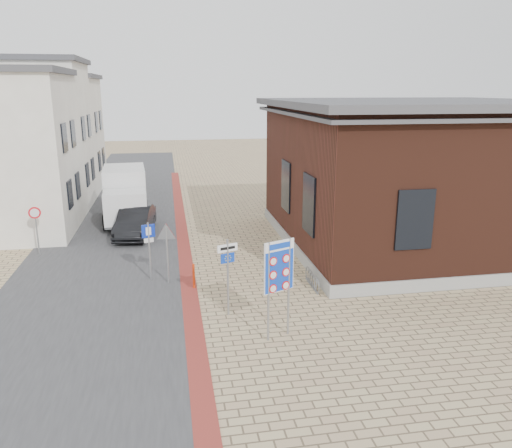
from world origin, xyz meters
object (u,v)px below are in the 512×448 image
object	(u,v)px
parking_sign	(149,242)
border_sign	(279,268)
sedan	(135,221)
bollard	(194,276)
essen_sign	(228,265)
box_truck	(125,195)

from	to	relation	value
parking_sign	border_sign	bearing A→B (deg)	-70.98
sedan	bollard	size ratio (longest dim) A/B	4.57
sedan	essen_sign	bearing A→B (deg)	-64.09
essen_sign	border_sign	bearing A→B (deg)	-73.87
sedan	box_truck	distance (m)	3.26
box_truck	parking_sign	size ratio (longest dim) A/B	2.47
box_truck	essen_sign	xyz separation A→B (m)	(4.22, -13.23, 0.23)
box_truck	bollard	world-z (taller)	box_truck
box_truck	border_sign	distance (m)	16.03
border_sign	parking_sign	xyz separation A→B (m)	(-3.93, 5.46, -0.64)
box_truck	essen_sign	distance (m)	13.89
border_sign	essen_sign	distance (m)	2.27
sedan	box_truck	world-z (taller)	box_truck
border_sign	parking_sign	size ratio (longest dim) A/B	1.31
sedan	essen_sign	distance (m)	10.80
sedan	box_truck	xyz separation A→B (m)	(-0.67, 3.09, 0.80)
sedan	border_sign	distance (m)	12.98
essen_sign	bollard	world-z (taller)	essen_sign
sedan	bollard	world-z (taller)	sedan
box_truck	bollard	distance (m)	11.25
sedan	parking_sign	bearing A→B (deg)	-75.30
border_sign	bollard	xyz separation A→B (m)	(-2.30, 4.30, -1.73)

